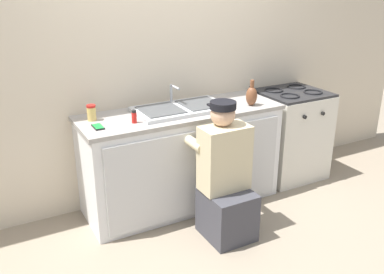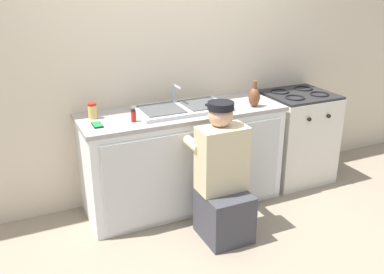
{
  "view_description": "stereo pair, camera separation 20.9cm",
  "coord_description": "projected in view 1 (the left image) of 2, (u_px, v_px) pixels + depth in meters",
  "views": [
    {
      "loc": [
        -1.59,
        -2.83,
        2.0
      ],
      "look_at": [
        0.0,
        0.1,
        0.72
      ],
      "focal_mm": 40.0,
      "sensor_mm": 36.0,
      "label": 1
    },
    {
      "loc": [
        -1.4,
        -2.93,
        2.0
      ],
      "look_at": [
        0.0,
        0.1,
        0.72
      ],
      "focal_mm": 40.0,
      "sensor_mm": 36.0,
      "label": 2
    }
  ],
  "objects": [
    {
      "name": "back_wall",
      "position": [
        163.0,
        62.0,
        3.83
      ],
      "size": [
        6.0,
        0.1,
        2.5
      ],
      "primitive_type": "cube",
      "color": "beige",
      "rests_on": "ground_plane"
    },
    {
      "name": "stove_range",
      "position": [
        290.0,
        134.0,
        4.39
      ],
      "size": [
        0.65,
        0.62,
        0.91
      ],
      "color": "silver",
      "rests_on": "ground_plane"
    },
    {
      "name": "countertop",
      "position": [
        181.0,
        112.0,
        3.68
      ],
      "size": [
        1.79,
        0.62,
        0.03
      ],
      "primitive_type": "cube",
      "color": "#9E9993",
      "rests_on": "counter_cabinet"
    },
    {
      "name": "counter_cabinet",
      "position": [
        182.0,
        160.0,
        3.83
      ],
      "size": [
        1.75,
        0.62,
        0.86
      ],
      "color": "white",
      "rests_on": "ground_plane"
    },
    {
      "name": "spice_bottle_pepper",
      "position": [
        251.0,
        92.0,
        4.04
      ],
      "size": [
        0.04,
        0.04,
        0.1
      ],
      "color": "#513823",
      "rests_on": "countertop"
    },
    {
      "name": "ground_plane",
      "position": [
        197.0,
        217.0,
        3.75
      ],
      "size": [
        12.0,
        12.0,
        0.0
      ],
      "primitive_type": "plane",
      "color": "gray"
    },
    {
      "name": "spice_bottle_red",
      "position": [
        134.0,
        117.0,
        3.35
      ],
      "size": [
        0.04,
        0.04,
        0.1
      ],
      "color": "red",
      "rests_on": "countertop"
    },
    {
      "name": "condiment_jar",
      "position": [
        91.0,
        113.0,
        3.4
      ],
      "size": [
        0.07,
        0.07,
        0.13
      ],
      "color": "#DBB760",
      "rests_on": "countertop"
    },
    {
      "name": "sink_double_basin",
      "position": [
        181.0,
        108.0,
        3.67
      ],
      "size": [
        0.8,
        0.44,
        0.19
      ],
      "color": "silver",
      "rests_on": "countertop"
    },
    {
      "name": "plumber_person",
      "position": [
        225.0,
        182.0,
        3.36
      ],
      "size": [
        0.42,
        0.61,
        1.1
      ],
      "color": "#3F3F47",
      "rests_on": "ground_plane"
    },
    {
      "name": "vase_decorative",
      "position": [
        252.0,
        96.0,
        3.78
      ],
      "size": [
        0.1,
        0.1,
        0.23
      ],
      "color": "brown",
      "rests_on": "countertop"
    },
    {
      "name": "cell_phone",
      "position": [
        98.0,
        127.0,
        3.26
      ],
      "size": [
        0.07,
        0.14,
        0.01
      ],
      "color": "black",
      "rests_on": "countertop"
    }
  ]
}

